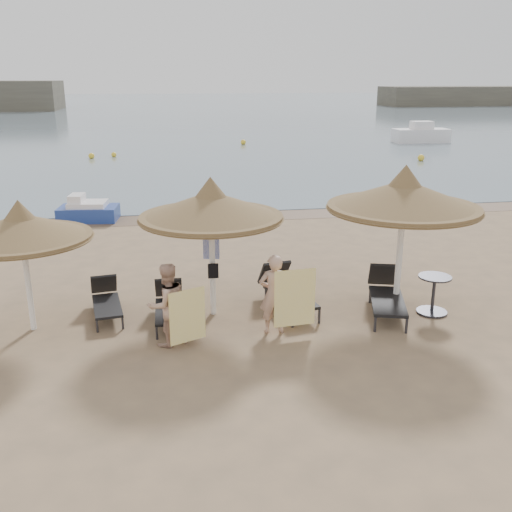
{
  "coord_description": "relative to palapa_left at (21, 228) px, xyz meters",
  "views": [
    {
      "loc": [
        -0.83,
        -10.06,
        4.76
      ],
      "look_at": [
        1.01,
        1.2,
        1.13
      ],
      "focal_mm": 40.0,
      "sensor_mm": 36.0,
      "label": 1
    }
  ],
  "objects": [
    {
      "name": "ground",
      "position": [
        3.49,
        -0.73,
        -2.06
      ],
      "size": [
        160.0,
        160.0,
        0.0
      ],
      "primitive_type": "plane",
      "color": "#957655",
      "rests_on": "ground"
    },
    {
      "name": "sea",
      "position": [
        3.49,
        79.27,
        -2.04
      ],
      "size": [
        200.0,
        140.0,
        0.03
      ],
      "primitive_type": "cube",
      "color": "slate",
      "rests_on": "ground"
    },
    {
      "name": "wet_sand_strip",
      "position": [
        3.49,
        8.67,
        -2.05
      ],
      "size": [
        200.0,
        1.6,
        0.01
      ],
      "primitive_type": "cube",
      "color": "brown",
      "rests_on": "ground"
    },
    {
      "name": "palapa_left",
      "position": [
        0.0,
        0.0,
        0.0
      ],
      "size": [
        2.61,
        2.61,
        2.58
      ],
      "rotation": [
        0.0,
        0.0,
        0.15
      ],
      "color": "white",
      "rests_on": "ground"
    },
    {
      "name": "palapa_center",
      "position": [
        3.55,
        0.2,
        0.23
      ],
      "size": [
        2.9,
        2.9,
        2.88
      ],
      "rotation": [
        0.0,
        0.0,
        -0.2
      ],
      "color": "white",
      "rests_on": "ground"
    },
    {
      "name": "palapa_right",
      "position": [
        7.39,
        -0.21,
        0.4
      ],
      "size": [
        3.11,
        3.11,
        3.08
      ],
      "rotation": [
        0.0,
        0.0,
        -0.15
      ],
      "color": "white",
      "rests_on": "ground"
    },
    {
      "name": "lounger_far_left",
      "position": [
        1.36,
        0.53,
        -1.73
      ],
      "size": [
        0.77,
        1.67,
        0.72
      ],
      "rotation": [
        0.0,
        0.0,
        0.15
      ],
      "color": "#2D2D34",
      "rests_on": "ground"
    },
    {
      "name": "lounger_near_left",
      "position": [
        2.64,
        0.03,
        -1.72
      ],
      "size": [
        0.56,
        1.66,
        0.74
      ],
      "rotation": [
        0.0,
        0.0,
        -0.01
      ],
      "color": "#2D2D34",
      "rests_on": "ground"
    },
    {
      "name": "lounger_near_right",
      "position": [
        5.12,
        0.33,
        -1.67
      ],
      "size": [
        1.0,
        2.01,
        0.86
      ],
      "rotation": [
        0.0,
        0.0,
        0.2
      ],
      "color": "#2D2D34",
      "rests_on": "ground"
    },
    {
      "name": "lounger_far_right",
      "position": [
        7.15,
        -0.25,
        -1.66
      ],
      "size": [
        1.18,
        2.08,
        0.89
      ],
      "rotation": [
        0.0,
        0.0,
        -0.29
      ],
      "color": "#2D2D34",
      "rests_on": "ground"
    },
    {
      "name": "side_table",
      "position": [
        8.07,
        -0.51,
        -1.67
      ],
      "size": [
        0.67,
        0.67,
        0.81
      ],
      "rotation": [
        0.0,
        0.0,
        -0.23
      ],
      "color": "#2D2D34",
      "rests_on": "ground"
    },
    {
      "name": "person_left",
      "position": [
        2.61,
        -1.09,
        -1.15
      ],
      "size": [
        0.99,
        0.86,
        1.82
      ],
      "primitive_type": "imported",
      "rotation": [
        0.0,
        0.0,
        3.61
      ],
      "color": "tan",
      "rests_on": "ground"
    },
    {
      "name": "person_right",
      "position": [
        4.62,
        -0.88,
        -1.15
      ],
      "size": [
        0.88,
        0.61,
        1.82
      ],
      "primitive_type": "imported",
      "rotation": [
        0.0,
        0.0,
        3.07
      ],
      "color": "tan",
      "rests_on": "ground"
    },
    {
      "name": "towel_left",
      "position": [
        2.96,
        -1.44,
        -1.37
      ],
      "size": [
        0.65,
        0.32,
        1.0
      ],
      "rotation": [
        0.0,
        0.0,
        0.44
      ],
      "color": "yellow",
      "rests_on": "ground"
    },
    {
      "name": "towel_right",
      "position": [
        4.97,
        -1.13,
        -1.28
      ],
      "size": [
        0.8,
        0.1,
        1.13
      ],
      "rotation": [
        0.0,
        0.0,
        0.09
      ],
      "color": "yellow",
      "rests_on": "ground"
    },
    {
      "name": "bag_patterned",
      "position": [
        3.55,
        0.38,
        -0.7
      ],
      "size": [
        0.34,
        0.16,
        0.41
      ],
      "rotation": [
        0.0,
        0.0,
        -0.18
      ],
      "color": "white",
      "rests_on": "ground"
    },
    {
      "name": "bag_dark",
      "position": [
        3.55,
        0.04,
        -1.06
      ],
      "size": [
        0.21,
        0.07,
        0.29
      ],
      "rotation": [
        0.0,
        0.0,
        0.0
      ],
      "color": "black",
      "rests_on": "ground"
    },
    {
      "name": "pedal_boat",
      "position": [
        0.04,
        8.87,
        -1.72
      ],
      "size": [
        2.06,
        1.36,
        0.91
      ],
      "rotation": [
        0.0,
        0.0,
        -0.11
      ],
      "color": "navy",
      "rests_on": "ground"
    },
    {
      "name": "buoy_left",
      "position": [
        -1.51,
        24.35,
        -1.88
      ],
      "size": [
        0.36,
        0.36,
        0.36
      ],
      "primitive_type": "sphere",
      "color": "yellow",
      "rests_on": "ground"
    },
    {
      "name": "buoy_mid",
      "position": [
        8.4,
        30.03,
        -1.87
      ],
      "size": [
        0.38,
        0.38,
        0.38
      ],
      "primitive_type": "sphere",
      "color": "yellow",
      "rests_on": "ground"
    },
    {
      "name": "buoy_right",
      "position": [
        17.41,
        20.33,
        -1.86
      ],
      "size": [
        0.39,
        0.39,
        0.39
      ],
      "primitive_type": "sphere",
      "color": "yellow",
      "rests_on": "ground"
    },
    {
      "name": "buoy_extra",
      "position": [
        -0.26,
        24.91,
        -1.9
      ],
      "size": [
        0.31,
        0.31,
        0.31
      ],
      "primitive_type": "sphere",
      "color": "yellow",
      "rests_on": "ground"
    }
  ]
}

